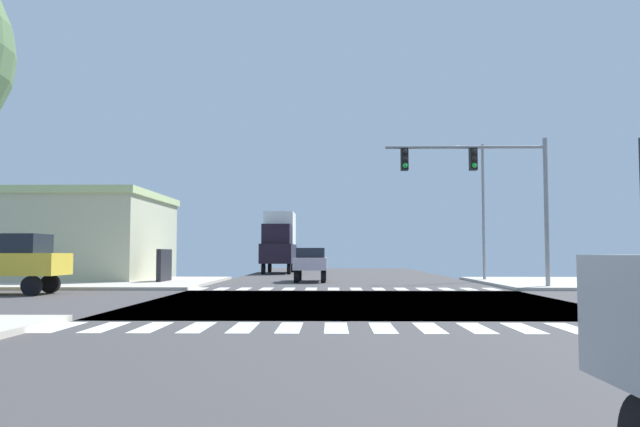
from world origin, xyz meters
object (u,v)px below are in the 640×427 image
traffic_signal_mast (484,177)px  bank_building (23,237)px  street_lamp (479,199)px  pickup_farside_1 (2,261)px  sedan_nearside_1 (311,262)px  box_truck_trailing_1 (279,241)px

traffic_signal_mast → bank_building: (-24.93, 8.41, -2.48)m
street_lamp → pickup_farside_1: 24.03m
bank_building → pickup_farside_1: size_ratio=3.44×
street_lamp → traffic_signal_mast: bearing=-101.3°
sedan_nearside_1 → box_truck_trailing_1: bearing=-78.5°
traffic_signal_mast → pickup_farside_1: (-19.68, -3.82, -3.73)m
street_lamp → pickup_farside_1: size_ratio=1.51×
traffic_signal_mast → pickup_farside_1: bearing=-169.0°
bank_building → sedan_nearside_1: 17.05m
box_truck_trailing_1 → street_lamp: bearing=130.1°
bank_building → sedan_nearside_1: bearing=-4.3°
traffic_signal_mast → pickup_farside_1: size_ratio=1.43×
bank_building → pickup_farside_1: bank_building is taller
bank_building → pickup_farside_1: 13.37m
sedan_nearside_1 → traffic_signal_mast: bearing=138.2°
traffic_signal_mast → bank_building: size_ratio=0.41×
pickup_farside_1 → bank_building: bearing=-156.8°
traffic_signal_mast → sedan_nearside_1: (-7.99, 7.13, -3.90)m
sedan_nearside_1 → box_truck_trailing_1: size_ratio=0.60×
pickup_farside_1 → box_truck_trailing_1: box_truck_trailing_1 is taller
sedan_nearside_1 → pickup_farside_1: 16.02m
bank_building → box_truck_trailing_1: 19.41m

